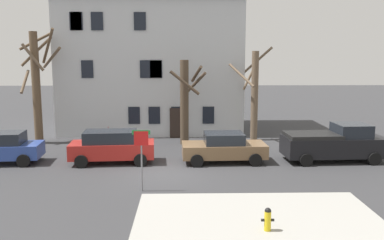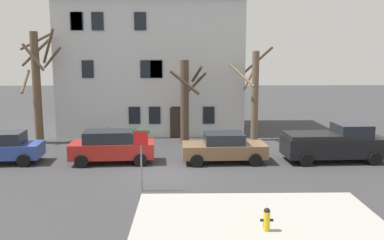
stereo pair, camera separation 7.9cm
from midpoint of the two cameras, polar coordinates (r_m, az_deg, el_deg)
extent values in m
plane|color=#38383A|center=(20.32, -3.94, -7.43)|extent=(120.00, 120.00, 0.00)
cube|color=#A8A59E|center=(13.65, 10.08, -15.71)|extent=(8.60, 8.05, 0.12)
cube|color=silver|center=(32.20, -5.52, 7.26)|extent=(13.21, 7.41, 9.60)
cube|color=#2D231E|center=(28.73, -2.08, -0.42)|extent=(1.10, 0.12, 2.10)
cube|color=black|center=(28.86, -8.11, 0.64)|extent=(0.80, 0.08, 1.20)
cube|color=black|center=(28.73, -5.33, 0.65)|extent=(0.80, 0.08, 1.20)
cube|color=black|center=(28.66, -2.18, 0.67)|extent=(0.80, 0.08, 1.20)
cube|color=black|center=(28.71, 2.21, 0.68)|extent=(0.80, 0.08, 1.20)
cube|color=black|center=(29.12, -14.40, 6.85)|extent=(0.80, 0.08, 1.20)
cube|color=black|center=(28.49, -6.50, 7.03)|extent=(0.80, 0.08, 1.20)
cube|color=black|center=(28.43, -5.12, 7.05)|extent=(0.80, 0.08, 1.20)
cube|color=black|center=(28.43, -5.06, 7.05)|extent=(0.80, 0.08, 1.20)
cube|color=black|center=(29.35, -15.92, 13.06)|extent=(0.80, 0.08, 1.20)
cube|color=black|center=(29.33, -15.80, 13.07)|extent=(0.80, 0.08, 1.20)
cube|color=black|center=(29.03, -13.11, 13.22)|extent=(0.80, 0.08, 1.20)
cube|color=black|center=(28.60, -7.33, 13.44)|extent=(0.80, 0.08, 1.20)
cylinder|color=brown|center=(28.66, -20.79, 3.03)|extent=(0.52, 0.52, 6.12)
cylinder|color=brown|center=(28.83, -22.26, 4.95)|extent=(0.20, 1.57, 1.48)
cylinder|color=brown|center=(29.03, -18.95, 8.18)|extent=(1.80, 1.87, 1.42)
cylinder|color=brown|center=(27.95, -21.29, 8.10)|extent=(1.34, 0.39, 1.76)
cylinder|color=brown|center=(28.45, -20.89, 4.12)|extent=(0.51, 0.51, 7.24)
cylinder|color=brown|center=(29.34, -20.84, 8.89)|extent=(2.08, 0.55, 2.00)
cylinder|color=brown|center=(28.69, -19.43, 9.67)|extent=(1.38, 1.65, 2.26)
cylinder|color=brown|center=(29.40, -20.93, 10.19)|extent=(2.13, 0.58, 1.23)
cylinder|color=#4C3D2D|center=(26.47, -1.15, 2.44)|extent=(0.55, 0.55, 5.45)
cylinder|color=#4C3D2D|center=(26.59, 0.55, 6.41)|extent=(0.72, 1.74, 1.12)
cylinder|color=#4C3D2D|center=(25.46, -1.12, 5.19)|extent=(1.89, 0.23, 1.56)
cylinder|color=#4C3D2D|center=(27.07, 0.22, 4.95)|extent=(1.61, 1.52, 1.72)
cylinder|color=brown|center=(28.04, 8.59, 3.29)|extent=(0.47, 0.47, 6.02)
cylinder|color=brown|center=(29.06, 8.66, 7.88)|extent=(2.39, 0.53, 2.22)
cylinder|color=brown|center=(27.14, 6.77, 6.19)|extent=(1.49, 2.19, 1.50)
cylinder|color=brown|center=(28.33, 7.91, 5.90)|extent=(1.08, 0.80, 1.70)
cube|color=#2D4799|center=(24.26, -25.19, -3.88)|extent=(4.41, 2.12, 0.75)
cylinder|color=black|center=(24.73, -21.27, -4.25)|extent=(0.70, 0.27, 0.68)
cylinder|color=black|center=(23.06, -22.43, -5.24)|extent=(0.70, 0.27, 0.68)
cube|color=#AD231E|center=(22.49, -11.07, -4.06)|extent=(4.55, 2.05, 0.81)
cube|color=#1E232B|center=(22.35, -11.36, -2.27)|extent=(2.85, 1.73, 0.62)
cylinder|color=black|center=(23.32, -7.13, -4.47)|extent=(0.69, 0.27, 0.68)
cylinder|color=black|center=(21.62, -7.28, -5.54)|extent=(0.69, 0.27, 0.68)
cylinder|color=black|center=(23.63, -14.49, -4.52)|extent=(0.69, 0.27, 0.68)
cylinder|color=black|center=(21.95, -15.21, -5.57)|extent=(0.69, 0.27, 0.68)
cube|color=brown|center=(22.30, 4.34, -4.16)|extent=(4.56, 2.05, 0.71)
cube|color=#1E232B|center=(22.16, 4.36, -2.54)|extent=(2.13, 1.73, 0.58)
cylinder|color=black|center=(23.53, 7.71, -4.36)|extent=(0.69, 0.25, 0.68)
cylinder|color=black|center=(21.74, 8.67, -5.49)|extent=(0.69, 0.25, 0.68)
cylinder|color=black|center=(23.14, 0.25, -4.51)|extent=(0.69, 0.25, 0.68)
cylinder|color=black|center=(21.32, 0.59, -5.68)|extent=(0.69, 0.25, 0.68)
cube|color=black|center=(23.74, 18.89, -3.42)|extent=(5.49, 2.29, 1.04)
cube|color=#1E232B|center=(23.97, 21.14, -1.31)|extent=(1.81, 1.88, 0.70)
cube|color=black|center=(23.18, 16.26, -2.03)|extent=(2.90, 2.09, 0.20)
cylinder|color=black|center=(25.50, 21.77, -3.89)|extent=(0.69, 0.25, 0.68)
cylinder|color=black|center=(23.72, 23.90, -4.95)|extent=(0.69, 0.25, 0.68)
cylinder|color=black|center=(24.15, 13.86, -4.20)|extent=(0.69, 0.25, 0.68)
cylinder|color=black|center=(22.26, 15.46, -5.38)|extent=(0.69, 0.25, 0.68)
cylinder|color=gold|center=(13.84, 10.28, -13.63)|extent=(0.22, 0.22, 0.64)
sphere|color=black|center=(13.72, 10.32, -12.31)|extent=(0.21, 0.21, 0.21)
cylinder|color=black|center=(13.80, 9.62, -13.54)|extent=(0.10, 0.09, 0.09)
cylinder|color=black|center=(13.86, 10.95, -13.47)|extent=(0.10, 0.09, 0.09)
cylinder|color=slate|center=(17.55, -7.13, -5.73)|extent=(0.07, 0.07, 2.59)
cube|color=red|center=(17.30, -7.20, -2.55)|extent=(0.60, 0.03, 0.60)
cube|color=#1E8C38|center=(17.30, -7.20, -1.72)|extent=(0.76, 0.02, 0.18)
torus|color=black|center=(27.71, -10.33, -2.37)|extent=(0.69, 0.28, 0.71)
torus|color=black|center=(28.22, -12.19, -2.23)|extent=(0.69, 0.28, 0.71)
cylinder|color=maroon|center=(27.92, -11.28, -1.86)|extent=(0.95, 0.37, 0.19)
cylinder|color=maroon|center=(27.98, -11.65, -1.37)|extent=(0.10, 0.06, 0.45)
camera|label=1|loc=(0.04, -90.10, -0.02)|focal=38.44mm
camera|label=2|loc=(0.04, 89.90, 0.02)|focal=38.44mm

